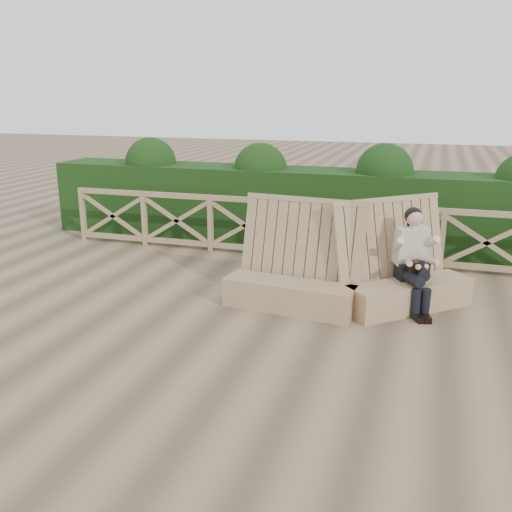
% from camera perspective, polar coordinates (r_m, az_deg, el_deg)
% --- Properties ---
extents(ground, '(60.00, 60.00, 0.00)m').
position_cam_1_polar(ground, '(7.42, 0.73, -7.66)').
color(ground, brown).
rests_on(ground, ground).
extents(bench, '(3.43, 1.86, 1.55)m').
position_cam_1_polar(bench, '(8.24, 9.26, -2.56)').
color(bench, '#967655').
rests_on(bench, ground).
extents(woman, '(0.66, 0.97, 1.45)m').
position_cam_1_polar(woman, '(8.30, 15.48, -0.13)').
color(woman, black).
rests_on(woman, ground).
extents(guardrail, '(10.10, 0.09, 1.10)m').
position_cam_1_polar(guardrail, '(10.48, 6.33, 2.53)').
color(guardrail, '#8C7051').
rests_on(guardrail, ground).
extents(hedge, '(12.00, 1.20, 1.50)m').
position_cam_1_polar(hedge, '(11.59, 7.55, 4.79)').
color(hedge, black).
rests_on(hedge, ground).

